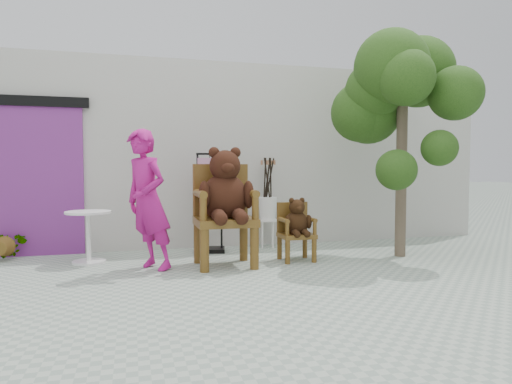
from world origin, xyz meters
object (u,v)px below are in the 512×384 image
tree (394,92)px  display_stand (210,214)px  chair_big (225,198)px  cafe_table (88,231)px  chair_small (296,224)px  stool_bucket (268,208)px  person (148,201)px

tree → display_stand: bearing=159.0°
chair_big → cafe_table: 1.92m
chair_big → chair_small: size_ratio=1.77×
chair_small → cafe_table: size_ratio=1.25×
chair_small → stool_bucket: bearing=93.9°
display_stand → person: bearing=-120.8°
cafe_table → stool_bucket: size_ratio=0.48×
person → stool_bucket: 2.29m
chair_big → tree: tree is taller
person → display_stand: (0.95, 1.07, -0.30)m
person → stool_bucket: bearing=84.3°
person → chair_big: bearing=54.5°
person → cafe_table: size_ratio=2.50×
person → cafe_table: (-0.77, 0.69, -0.44)m
chair_big → cafe_table: (-1.75, 0.65, -0.45)m
chair_big → tree: (2.51, 0.04, 1.50)m
display_stand → tree: (2.54, -0.98, 1.81)m
chair_small → person: size_ratio=0.50×
chair_big → cafe_table: chair_big is taller
chair_small → person: (-2.00, -0.11, 0.37)m
chair_small → tree: bearing=-0.6°
chair_small → stool_bucket: stool_bucket is taller
person → chair_small: bearing=54.8°
display_stand → tree: 3.27m
cafe_table → tree: 4.73m
cafe_table → tree: tree is taller
chair_big → chair_small: chair_big is taller
chair_small → chair_big: bearing=-176.7°
chair_big → tree: 2.93m
chair_big → person: 0.98m
chair_small → tree: (1.49, -0.02, 1.88)m
chair_big → stool_bucket: 1.53m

